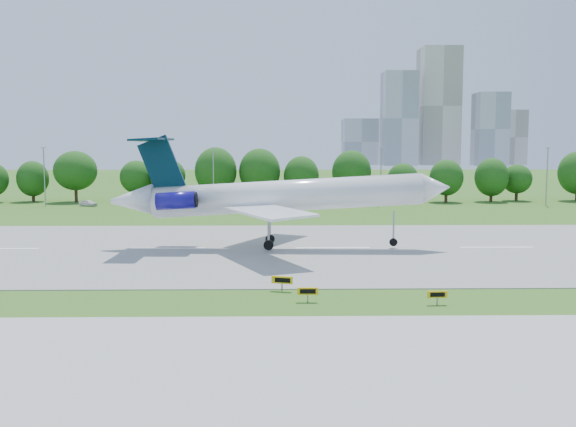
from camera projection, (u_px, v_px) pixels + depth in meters
The scene contains 12 objects.
ground at pixel (359, 296), 52.82m from camera, with size 600.00×600.00×0.00m, color #346219.
runway at pixel (333, 248), 77.68m from camera, with size 400.00×45.00×0.08m, color gray.
taxiway at pixel (401, 372), 34.91m from camera, with size 400.00×23.00×0.08m, color #ADADA8.
tree_line at pixel (307, 174), 143.68m from camera, with size 288.40×8.40×10.40m.
light_poles at pixel (297, 176), 133.68m from camera, with size 175.90×0.25×12.19m.
skyline at pixel (432, 121), 439.88m from camera, with size 127.00×52.00×80.00m.
airliner at pixel (270, 195), 76.93m from camera, with size 41.01×29.90×13.52m.
taxi_sign_left at pixel (282, 280), 54.57m from camera, with size 1.82×0.71×1.29m.
taxi_sign_centre at pixel (308, 291), 50.74m from camera, with size 1.67×0.25×1.17m.
taxi_sign_right at pixel (437, 295), 49.87m from camera, with size 1.56×0.27×1.09m.
service_vehicle_a at pixel (162, 204), 131.70m from camera, with size 1.25×3.59×1.18m, color white.
service_vehicle_b at pixel (88, 203), 133.36m from camera, with size 1.61×4.01×1.37m, color silver.
Camera 1 is at (-6.76, -51.73, 12.23)m, focal length 40.00 mm.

